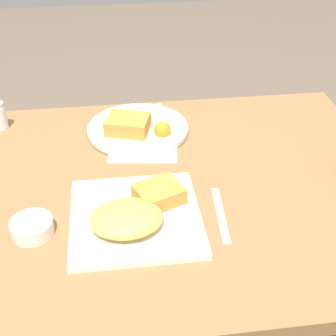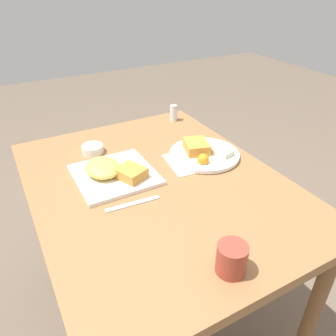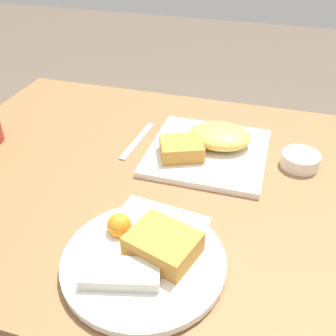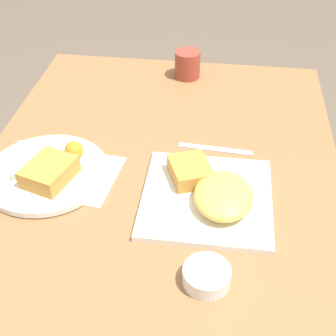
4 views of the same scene
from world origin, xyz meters
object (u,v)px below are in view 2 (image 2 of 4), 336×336
(coffee_mug, at_px, (232,259))
(butter_knife, at_px, (133,204))
(plate_square_near, at_px, (112,172))
(plate_oval_far, at_px, (203,152))
(sauce_ramekin, at_px, (93,149))
(salt_shaker, at_px, (174,114))

(coffee_mug, bearing_deg, butter_knife, -163.81)
(plate_square_near, distance_m, butter_knife, 0.18)
(plate_square_near, xyz_separation_m, plate_oval_far, (0.03, 0.36, -0.00))
(butter_knife, bearing_deg, plate_square_near, 93.73)
(sauce_ramekin, height_order, salt_shaker, salt_shaker)
(butter_knife, relative_size, coffee_mug, 2.23)
(plate_square_near, relative_size, plate_oval_far, 0.99)
(plate_oval_far, relative_size, coffee_mug, 3.41)
(coffee_mug, bearing_deg, plate_oval_far, 152.58)
(plate_oval_far, relative_size, salt_shaker, 3.58)
(salt_shaker, distance_m, coffee_mug, 0.93)
(plate_square_near, height_order, salt_shaker, salt_shaker)
(sauce_ramekin, height_order, coffee_mug, coffee_mug)
(salt_shaker, relative_size, butter_knife, 0.43)
(butter_knife, bearing_deg, coffee_mug, -69.67)
(sauce_ramekin, bearing_deg, plate_square_near, 1.68)
(plate_square_near, relative_size, sauce_ramekin, 3.16)
(plate_square_near, bearing_deg, salt_shaker, 127.52)
(butter_knife, bearing_deg, plate_oval_far, 26.21)
(plate_oval_far, xyz_separation_m, salt_shaker, (-0.37, 0.08, 0.01))
(plate_oval_far, relative_size, sauce_ramekin, 3.20)
(salt_shaker, bearing_deg, sauce_ramekin, -73.84)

